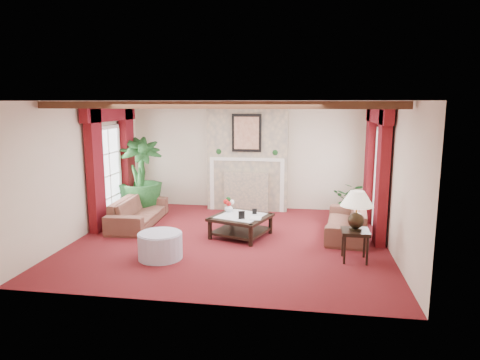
% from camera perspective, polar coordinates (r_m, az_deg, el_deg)
% --- Properties ---
extents(floor, '(6.00, 6.00, 0.00)m').
position_cam_1_polar(floor, '(8.54, -1.33, -7.98)').
color(floor, '#500E18').
rests_on(floor, ground).
extents(ceiling, '(6.00, 6.00, 0.00)m').
position_cam_1_polar(ceiling, '(8.11, -1.41, 10.45)').
color(ceiling, white).
rests_on(ceiling, floor).
extents(back_wall, '(6.00, 0.02, 2.70)m').
position_cam_1_polar(back_wall, '(10.91, 1.18, 3.30)').
color(back_wall, beige).
rests_on(back_wall, ground).
extents(left_wall, '(0.02, 5.50, 2.70)m').
position_cam_1_polar(left_wall, '(9.23, -20.03, 1.40)').
color(left_wall, beige).
rests_on(left_wall, ground).
extents(right_wall, '(0.02, 5.50, 2.70)m').
position_cam_1_polar(right_wall, '(8.24, 19.63, 0.42)').
color(right_wall, beige).
rests_on(right_wall, ground).
extents(ceiling_beams, '(6.00, 3.00, 0.12)m').
position_cam_1_polar(ceiling_beams, '(8.11, -1.40, 10.03)').
color(ceiling_beams, '#371F11').
rests_on(ceiling_beams, ceiling).
extents(fireplace, '(2.00, 0.52, 2.70)m').
position_cam_1_polar(fireplace, '(10.63, 1.07, 10.41)').
color(fireplace, tan).
rests_on(fireplace, ground).
extents(french_door_left, '(0.10, 1.10, 2.16)m').
position_cam_1_polar(french_door_left, '(10.02, -17.41, 6.69)').
color(french_door_left, white).
rests_on(french_door_left, ground).
extents(french_door_right, '(0.10, 1.10, 2.16)m').
position_cam_1_polar(french_door_right, '(9.13, 18.58, 6.32)').
color(french_door_right, white).
rests_on(french_door_right, ground).
extents(curtains_left, '(0.20, 2.40, 2.55)m').
position_cam_1_polar(curtains_left, '(9.96, -16.96, 9.12)').
color(curtains_left, '#4D0A14').
rests_on(curtains_left, ground).
extents(curtains_right, '(0.20, 2.40, 2.55)m').
position_cam_1_polar(curtains_right, '(9.10, 18.05, 8.99)').
color(curtains_right, '#4D0A14').
rests_on(curtains_right, ground).
extents(sofa_left, '(2.10, 0.79, 0.80)m').
position_cam_1_polar(sofa_left, '(9.77, -13.42, -3.49)').
color(sofa_left, '#360E18').
rests_on(sofa_left, ground).
extents(sofa_right, '(2.10, 1.00, 0.77)m').
position_cam_1_polar(sofa_right, '(9.02, 14.03, -4.74)').
color(sofa_right, '#360E18').
rests_on(sofa_right, ground).
extents(potted_palm, '(2.80, 2.84, 1.04)m').
position_cam_1_polar(potted_palm, '(10.65, -13.05, -1.67)').
color(potted_palm, black).
rests_on(potted_palm, ground).
extents(small_plant, '(1.39, 1.42, 0.67)m').
position_cam_1_polar(small_plant, '(10.32, 14.61, -3.17)').
color(small_plant, black).
rests_on(small_plant, ground).
extents(coffee_table, '(1.33, 1.33, 0.43)m').
position_cam_1_polar(coffee_table, '(8.70, 0.11, -6.16)').
color(coffee_table, black).
rests_on(coffee_table, ground).
extents(side_table, '(0.59, 0.59, 0.54)m').
position_cam_1_polar(side_table, '(7.64, 15.05, -8.41)').
color(side_table, black).
rests_on(side_table, ground).
extents(ottoman, '(0.77, 0.77, 0.45)m').
position_cam_1_polar(ottoman, '(7.64, -10.59, -8.62)').
color(ottoman, '#A5A4BA').
rests_on(ottoman, ground).
extents(table_lamp, '(0.55, 0.55, 0.70)m').
position_cam_1_polar(table_lamp, '(7.47, 15.27, -3.89)').
color(table_lamp, black).
rests_on(table_lamp, side_table).
extents(flower_vase, '(0.31, 0.31, 0.18)m').
position_cam_1_polar(flower_vase, '(8.93, -1.51, -3.73)').
color(flower_vase, silver).
rests_on(flower_vase, coffee_table).
extents(book, '(0.21, 0.02, 0.29)m').
position_cam_1_polar(book, '(8.39, 1.40, -4.23)').
color(book, black).
rests_on(book, coffee_table).
extents(photo_frame_a, '(0.12, 0.07, 0.17)m').
position_cam_1_polar(photo_frame_a, '(8.37, 0.21, -4.72)').
color(photo_frame_a, black).
rests_on(photo_frame_a, coffee_table).
extents(photo_frame_b, '(0.10, 0.03, 0.12)m').
position_cam_1_polar(photo_frame_b, '(8.73, 1.95, -4.24)').
color(photo_frame_b, black).
rests_on(photo_frame_b, coffee_table).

